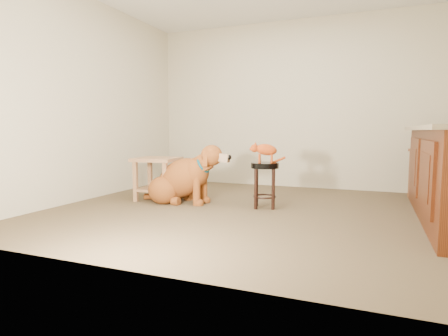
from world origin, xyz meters
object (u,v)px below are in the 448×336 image
at_px(wood_stool, 425,172).
at_px(side_table, 157,172).
at_px(tabby_kitten, 264,150).
at_px(padded_stool, 265,176).
at_px(golden_retriever, 183,180).

height_order(wood_stool, side_table, wood_stool).
height_order(wood_stool, tabby_kitten, tabby_kitten).
xyz_separation_m(wood_stool, side_table, (-3.24, -1.48, 0.02)).
xyz_separation_m(padded_stool, side_table, (-1.43, -0.02, -0.01)).
bearing_deg(side_table, golden_retriever, -8.12).
xyz_separation_m(wood_stool, golden_retriever, (-2.84, -1.54, -0.05)).
bearing_deg(padded_stool, wood_stool, 38.99).
height_order(side_table, tabby_kitten, tabby_kitten).
xyz_separation_m(padded_stool, golden_retriever, (-1.03, -0.08, -0.08)).
relative_size(wood_stool, tabby_kitten, 1.68).
height_order(padded_stool, tabby_kitten, tabby_kitten).
distance_m(wood_stool, golden_retriever, 3.23).
bearing_deg(golden_retriever, side_table, 171.99).
distance_m(wood_stool, tabby_kitten, 2.36).
bearing_deg(side_table, padded_stool, 0.88).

